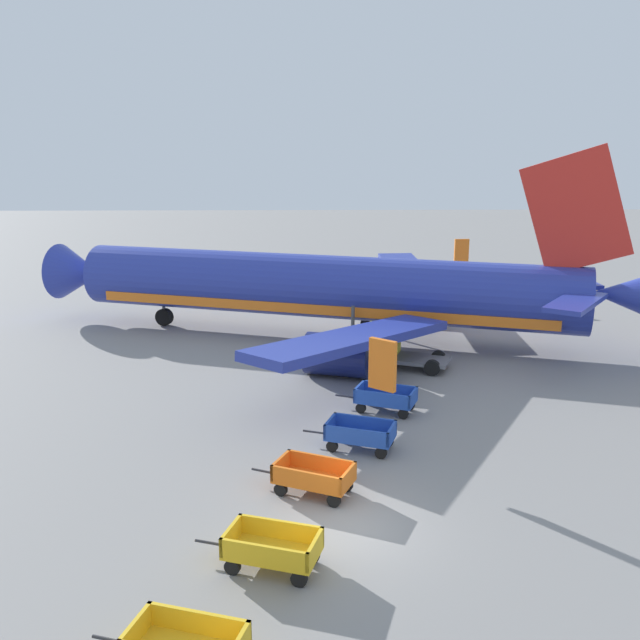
% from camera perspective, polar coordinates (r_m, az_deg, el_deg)
% --- Properties ---
extents(ground_plane, '(220.00, 220.00, 0.00)m').
position_cam_1_polar(ground_plane, '(21.83, 2.34, -16.59)').
color(ground_plane, gray).
extents(airplane, '(36.76, 29.87, 11.34)m').
position_cam_1_polar(airplane, '(40.76, 1.48, 2.57)').
color(airplane, '#28389E').
rests_on(airplane, ground).
extents(baggage_cart_second_in_row, '(3.60, 2.10, 1.07)m').
position_cam_1_polar(baggage_cart_second_in_row, '(19.73, -3.96, -18.19)').
color(baggage_cart_second_in_row, gold).
rests_on(baggage_cart_second_in_row, ground).
extents(baggage_cart_third_in_row, '(3.54, 2.31, 1.07)m').
position_cam_1_polar(baggage_cart_third_in_row, '(23.35, -0.55, -12.73)').
color(baggage_cart_third_in_row, orange).
rests_on(baggage_cart_third_in_row, ground).
extents(baggage_cart_fourth_in_row, '(3.59, 2.17, 1.07)m').
position_cam_1_polar(baggage_cart_fourth_in_row, '(26.55, 3.31, -9.34)').
color(baggage_cart_fourth_in_row, '#234CB2').
rests_on(baggage_cart_fourth_in_row, ground).
extents(baggage_cart_far_end, '(3.56, 2.26, 1.07)m').
position_cam_1_polar(baggage_cart_far_end, '(30.24, 5.39, -6.41)').
color(baggage_cart_far_end, '#234CB2').
rests_on(baggage_cart_far_end, ground).
extents(service_truck_beside_carts, '(4.76, 3.32, 2.10)m').
position_cam_1_polar(service_truck_beside_carts, '(36.30, 5.78, -2.10)').
color(service_truck_beside_carts, slate).
rests_on(service_truck_beside_carts, ground).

